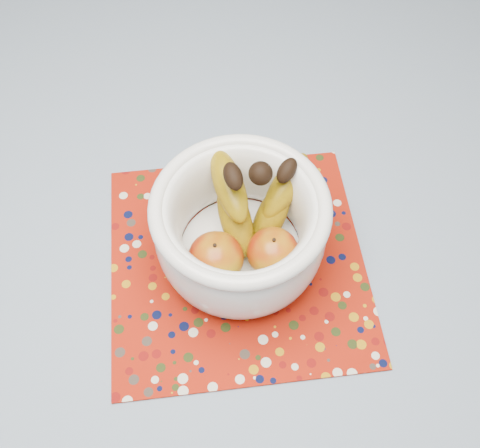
# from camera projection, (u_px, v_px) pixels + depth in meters

# --- Properties ---
(table) EXTENTS (1.20, 1.20, 0.75)m
(table) POSITION_uv_depth(u_px,v_px,m) (175.00, 281.00, 0.90)
(table) COLOR brown
(table) RESTS_ON ground
(tablecloth) EXTENTS (1.32, 1.32, 0.01)m
(tablecloth) POSITION_uv_depth(u_px,v_px,m) (170.00, 257.00, 0.83)
(tablecloth) COLOR slate
(tablecloth) RESTS_ON table
(placemat) EXTENTS (0.39, 0.39, 0.00)m
(placemat) POSITION_uv_depth(u_px,v_px,m) (238.00, 262.00, 0.82)
(placemat) COLOR #931608
(placemat) RESTS_ON tablecloth
(fruit_bowl) EXTENTS (0.26, 0.24, 0.18)m
(fruit_bowl) POSITION_uv_depth(u_px,v_px,m) (246.00, 223.00, 0.76)
(fruit_bowl) COLOR white
(fruit_bowl) RESTS_ON placemat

